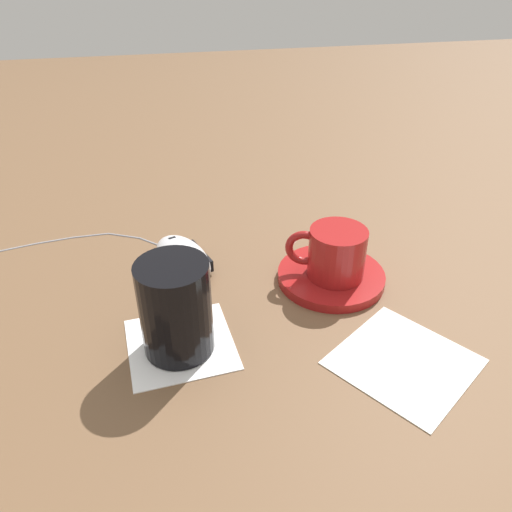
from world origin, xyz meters
The scene contains 8 objects.
ground_plane centered at (0.00, 0.00, 0.00)m, with size 3.00×3.00×0.00m, color brown.
saucer centered at (-0.12, -0.02, 0.01)m, with size 0.14×0.14×0.01m, color maroon.
coffee_cup centered at (-0.12, -0.01, 0.05)m, with size 0.10×0.07×0.07m.
computer_mouse centered at (0.07, -0.08, 0.02)m, with size 0.10×0.13×0.04m.
mouse_cable centered at (0.25, -0.18, 0.00)m, with size 0.34×0.06×0.00m.
napkin_under_glass centered at (0.09, 0.07, 0.00)m, with size 0.11×0.11×0.00m, color white.
drinking_glass centered at (0.09, 0.07, 0.06)m, with size 0.08×0.08×0.11m, color black.
napkin_spare centered at (-0.15, 0.14, 0.00)m, with size 0.13×0.13×0.00m, color silver.
Camera 1 is at (0.09, 0.48, 0.39)m, focal length 35.00 mm.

